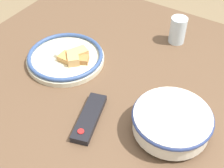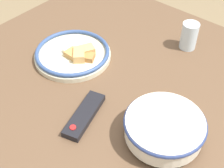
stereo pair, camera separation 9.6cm
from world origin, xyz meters
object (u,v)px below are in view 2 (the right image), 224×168
at_px(food_plate, 73,54).
at_px(tv_remote, 84,114).
at_px(noodle_bowl, 164,128).
at_px(drinking_glass, 189,36).

relative_size(food_plate, tv_remote, 1.46).
distance_m(noodle_bowl, drinking_glass, 0.43).
relative_size(food_plate, drinking_glass, 2.69).
bearing_deg(noodle_bowl, drinking_glass, -68.48).
xyz_separation_m(tv_remote, drinking_glass, (-0.06, -0.49, 0.04)).
distance_m(food_plate, tv_remote, 0.28).
distance_m(tv_remote, drinking_glass, 0.50).
height_order(food_plate, drinking_glass, drinking_glass).
relative_size(tv_remote, drinking_glass, 1.85).
distance_m(noodle_bowl, tv_remote, 0.24).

